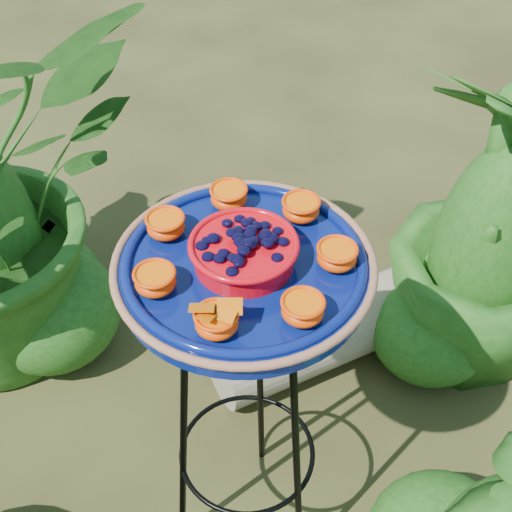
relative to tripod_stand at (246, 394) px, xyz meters
name	(u,v)px	position (x,y,z in m)	size (l,w,h in m)	color
ground_plane	(226,487)	(-0.05, 0.07, -0.48)	(20.00, 20.00, 0.00)	black
tripod_stand	(246,394)	(0.00, 0.00, 0.00)	(0.36, 0.36, 0.80)	black
feeder_dish	(244,264)	(0.00, 0.00, 0.35)	(0.50, 0.50, 0.10)	#071459
driftwood_log	(318,335)	(0.22, 0.46, -0.38)	(0.20, 0.20, 0.60)	gray
shrub_back_right	(494,228)	(0.65, 0.49, -0.04)	(0.50, 0.50, 0.88)	#184412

